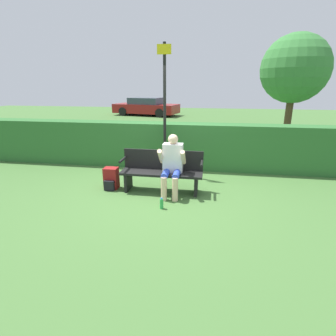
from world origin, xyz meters
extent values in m
plane|color=#426B33|center=(0.00, 0.00, 0.00)|extent=(40.00, 40.00, 0.00)
cube|color=#2D662D|center=(0.00, 1.74, 0.58)|extent=(12.00, 0.58, 1.16)
cube|color=black|center=(0.00, 0.00, 0.40)|extent=(1.65, 0.44, 0.05)
cube|color=black|center=(0.00, 0.20, 0.63)|extent=(1.65, 0.04, 0.40)
cube|color=black|center=(-0.70, 0.00, 0.19)|extent=(0.06, 0.40, 0.38)
cube|color=black|center=(0.70, 0.00, 0.19)|extent=(0.06, 0.40, 0.38)
cylinder|color=black|center=(-0.80, 0.00, 0.64)|extent=(0.05, 0.40, 0.05)
cylinder|color=black|center=(0.80, 0.00, 0.64)|extent=(0.05, 0.40, 0.05)
cube|color=silver|center=(0.23, 0.04, 0.71)|extent=(0.39, 0.22, 0.58)
sphere|color=beige|center=(0.23, 0.04, 1.09)|extent=(0.20, 0.20, 0.20)
cylinder|color=#2D47B7|center=(0.12, -0.18, 0.46)|extent=(0.13, 0.44, 0.13)
cylinder|color=#2D47B7|center=(0.33, -0.18, 0.46)|extent=(0.13, 0.44, 0.13)
cylinder|color=beige|center=(0.12, -0.40, 0.23)|extent=(0.11, 0.11, 0.46)
cylinder|color=beige|center=(0.33, -0.40, 0.23)|extent=(0.11, 0.11, 0.46)
cylinder|color=beige|center=(0.01, -0.10, 0.77)|extent=(0.09, 0.35, 0.35)
cylinder|color=beige|center=(0.44, -0.10, 0.77)|extent=(0.09, 0.35, 0.35)
cube|color=maroon|center=(-1.07, 0.01, 0.23)|extent=(0.28, 0.21, 0.45)
cube|color=black|center=(-1.07, -0.13, 0.11)|extent=(0.21, 0.07, 0.20)
cylinder|color=green|center=(0.14, -0.77, 0.09)|extent=(0.06, 0.06, 0.18)
cylinder|color=#2D66B2|center=(0.14, -0.77, 0.19)|extent=(0.04, 0.04, 0.02)
cylinder|color=black|center=(-0.14, 1.21, 1.49)|extent=(0.07, 0.07, 2.98)
cube|color=yellow|center=(-0.14, 1.16, 2.82)|extent=(0.31, 0.02, 0.21)
cube|color=maroon|center=(-3.61, 13.48, 0.48)|extent=(4.74, 2.69, 0.61)
cube|color=#333D4C|center=(-3.61, 13.48, 1.00)|extent=(2.42, 2.00, 0.44)
cylinder|color=black|center=(-2.07, 14.05, 0.29)|extent=(0.61, 0.29, 0.58)
cylinder|color=black|center=(-2.43, 12.35, 0.29)|extent=(0.61, 0.29, 0.58)
cylinder|color=black|center=(-4.78, 14.61, 0.29)|extent=(0.61, 0.29, 0.58)
cylinder|color=black|center=(-5.14, 12.91, 0.29)|extent=(0.61, 0.29, 0.58)
cylinder|color=#4C3823|center=(3.62, 4.97, 0.96)|extent=(0.24, 0.24, 1.92)
sphere|color=#387A38|center=(3.62, 4.97, 2.59)|extent=(2.24, 2.24, 2.24)
camera|label=1|loc=(0.92, -4.90, 2.10)|focal=28.00mm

